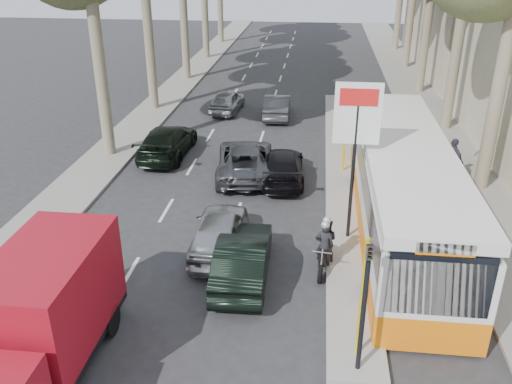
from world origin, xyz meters
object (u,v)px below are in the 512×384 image
silver_hatchback (219,231)px  city_bus (403,187)px  dark_hatchback (243,257)px  motorcycle (325,244)px  red_truck (41,318)px

silver_hatchback → city_bus: city_bus is taller
dark_hatchback → motorcycle: (2.51, 0.96, 0.07)m
silver_hatchback → motorcycle: bearing=168.6°
city_bus → red_truck: bearing=-139.0°
red_truck → city_bus: (9.26, 8.05, 0.19)m
motorcycle → dark_hatchback: bearing=-151.8°
silver_hatchback → red_truck: 6.92m
city_bus → motorcycle: size_ratio=6.28×
red_truck → motorcycle: 8.67m
dark_hatchback → city_bus: (5.14, 3.48, 1.08)m
motorcycle → silver_hatchback: bearing=177.8°
silver_hatchback → red_truck: size_ratio=0.74×
dark_hatchback → red_truck: size_ratio=0.77×
motorcycle → red_truck: bearing=-132.9°
silver_hatchback → city_bus: 6.54m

